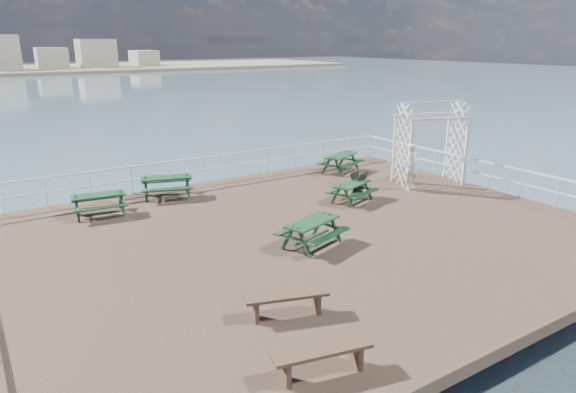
# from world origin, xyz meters

# --- Properties ---
(ground) EXTENTS (18.00, 14.00, 0.30)m
(ground) POSITION_xyz_m (0.00, 0.00, -0.15)
(ground) COLOR brown
(ground) RESTS_ON ground
(sea_backdrop) EXTENTS (300.00, 300.00, 9.20)m
(sea_backdrop) POSITION_xyz_m (12.54, 134.07, -0.51)
(sea_backdrop) COLOR #466376
(sea_backdrop) RESTS_ON ground
(railing) EXTENTS (17.77, 13.76, 1.10)m
(railing) POSITION_xyz_m (-0.07, 2.57, 0.87)
(railing) COLOR white
(railing) RESTS_ON ground
(picnic_table_a) EXTENTS (1.83, 1.55, 0.81)m
(picnic_table_a) POSITION_xyz_m (-4.58, 5.02, 0.52)
(picnic_table_a) COLOR #153B1E
(picnic_table_a) RESTS_ON ground
(picnic_table_b) EXTENTS (2.15, 1.93, 0.87)m
(picnic_table_b) POSITION_xyz_m (-1.98, 5.80, 0.56)
(picnic_table_b) COLOR #153B1E
(picnic_table_b) RESTS_ON ground
(picnic_table_c) EXTENTS (2.24, 2.06, 0.88)m
(picnic_table_c) POSITION_xyz_m (5.75, 5.27, 0.56)
(picnic_table_c) COLOR #153B1E
(picnic_table_c) RESTS_ON ground
(picnic_table_d) EXTENTS (2.09, 1.87, 0.85)m
(picnic_table_d) POSITION_xyz_m (-0.21, -0.95, 0.54)
(picnic_table_d) COLOR #153B1E
(picnic_table_d) RESTS_ON ground
(picnic_table_e) EXTENTS (1.90, 1.70, 0.77)m
(picnic_table_e) POSITION_xyz_m (3.40, 1.65, 0.49)
(picnic_table_e) COLOR #153B1E
(picnic_table_e) RESTS_ON ground
(flat_bench_near) EXTENTS (1.84, 0.80, 0.52)m
(flat_bench_near) POSITION_xyz_m (-3.45, -5.80, 0.39)
(flat_bench_near) COLOR brown
(flat_bench_near) RESTS_ON ground
(flat_bench_far) EXTENTS (1.81, 0.95, 0.51)m
(flat_bench_far) POSITION_xyz_m (-2.89, -3.81, 0.38)
(flat_bench_far) COLOR brown
(flat_bench_far) RESTS_ON ground
(trellis_arbor) EXTENTS (2.95, 2.13, 3.30)m
(trellis_arbor) POSITION_xyz_m (7.60, 1.96, 1.46)
(trellis_arbor) COLOR white
(trellis_arbor) RESTS_ON ground
(sandwich_board) EXTENTS (0.70, 0.63, 0.95)m
(sandwich_board) POSITION_xyz_m (3.97, 1.97, 0.46)
(sandwich_board) COLOR black
(sandwich_board) RESTS_ON ground
(person) EXTENTS (0.73, 0.53, 1.84)m
(person) POSITION_xyz_m (6.31, 1.61, 0.92)
(person) COLOR white
(person) RESTS_ON ground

